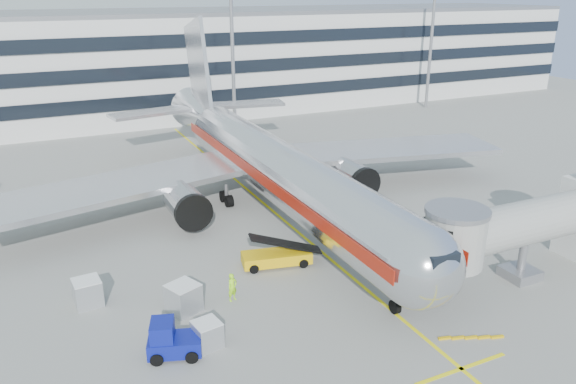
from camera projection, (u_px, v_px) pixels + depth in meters
name	position (u px, v px, depth m)	size (l,w,h in m)	color
ground	(331.00, 260.00, 41.58)	(180.00, 180.00, 0.00)	gray
lead_in_line	(276.00, 213.00, 50.05)	(0.25, 70.00, 0.01)	yellow
stop_bar	(461.00, 369.00, 29.70)	(6.00, 0.25, 0.01)	yellow
main_jet	(267.00, 163.00, 50.06)	(50.95, 48.70, 16.06)	silver
jet_bridge	(545.00, 222.00, 38.36)	(17.80, 4.50, 7.00)	silver
terminal	(150.00, 63.00, 88.03)	(150.00, 24.25, 15.60)	silver
light_mast_centre	(231.00, 19.00, 75.28)	(2.40, 1.20, 25.45)	gray
light_mast_east	(434.00, 14.00, 88.97)	(2.40, 1.20, 25.45)	gray
belt_loader	(276.00, 256.00, 40.52)	(5.36, 2.80, 2.50)	#E2AF09
baggage_tug	(171.00, 341.00, 30.49)	(3.24, 2.56, 2.15)	navy
cargo_container_left	(183.00, 298.00, 34.69)	(2.27, 2.27, 1.85)	#AFB2B6
cargo_container_right	(88.00, 292.00, 35.42)	(1.76, 1.76, 1.74)	#AFB2B6
cargo_container_front	(207.00, 334.00, 31.35)	(1.66, 1.66, 1.53)	#AFB2B6
ramp_worker	(232.00, 287.00, 35.90)	(0.69, 0.45, 1.90)	#A6FE1A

